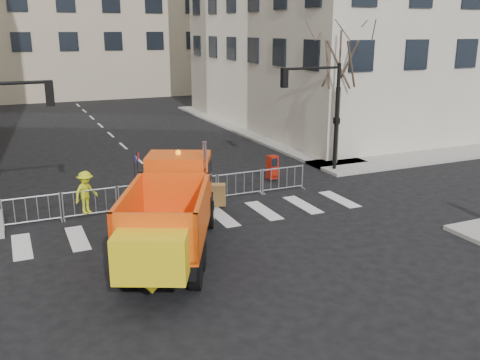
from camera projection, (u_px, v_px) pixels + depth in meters
name	position (u px, v px, depth m)	size (l,w,h in m)	color
ground	(271.00, 279.00, 15.50)	(120.00, 120.00, 0.00)	black
sidewalk_back	(180.00, 196.00, 22.95)	(64.00, 5.00, 0.15)	gray
traffic_light_right	(337.00, 119.00, 26.44)	(0.18, 0.18, 5.40)	black
crowd_barriers	(169.00, 193.00, 21.74)	(12.60, 0.60, 1.10)	#9EA0A5
street_tree	(338.00, 95.00, 27.31)	(3.00, 3.00, 7.50)	#382B21
plow_truck	(171.00, 210.00, 16.60)	(5.97, 9.12, 3.48)	black
cop_a	(194.00, 183.00, 21.41)	(0.75, 0.49, 2.06)	black
cop_b	(199.00, 186.00, 21.54)	(0.85, 0.66, 1.75)	black
cop_c	(182.00, 190.00, 20.99)	(1.05, 0.44, 1.79)	black
worker	(86.00, 192.00, 20.37)	(1.07, 0.62, 1.66)	#CED919
newspaper_box	(272.00, 167.00, 25.20)	(0.45, 0.40, 1.10)	maroon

